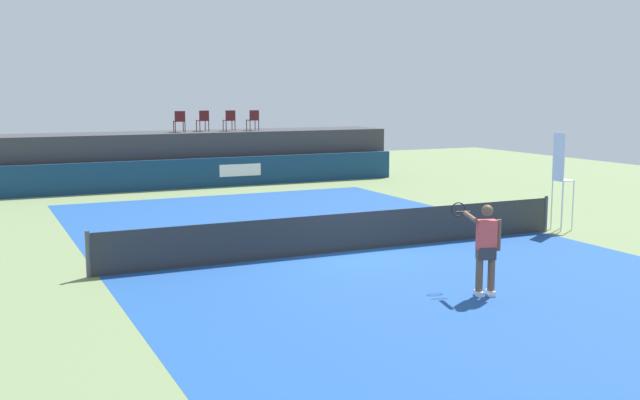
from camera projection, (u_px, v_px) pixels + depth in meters
ground_plane at (300, 231)px, 21.14m from camera, size 48.00×48.00×0.00m
court_inner at (349, 251)px, 18.46m from camera, size 12.00×22.00×0.00m
sponsor_wall at (197, 173)px, 30.46m from camera, size 18.00×0.22×1.20m
spectator_platform at (184, 158)px, 32.00m from camera, size 18.00×2.80×2.20m
spectator_chair_far_left at (179, 120)px, 31.38m from camera, size 0.47×0.47×0.89m
spectator_chair_left at (203, 120)px, 32.19m from camera, size 0.48×0.48×0.89m
spectator_chair_center at (230, 119)px, 32.44m from camera, size 0.44×0.44×0.89m
spectator_chair_right at (253, 119)px, 32.75m from camera, size 0.46×0.46×0.89m
umpire_chair at (561, 174)px, 21.04m from camera, size 0.44×0.44×2.76m
tennis_net at (349, 232)px, 18.39m from camera, size 12.40×0.02×0.95m
net_post_near at (88, 254)px, 15.77m from camera, size 0.10×0.10×1.00m
net_post_far at (546, 214)px, 21.00m from camera, size 0.10×0.10×1.00m
tennis_player at (485, 246)px, 14.32m from camera, size 0.56×1.24×1.77m
tennis_ball at (314, 222)px, 22.27m from camera, size 0.07×0.07×0.07m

